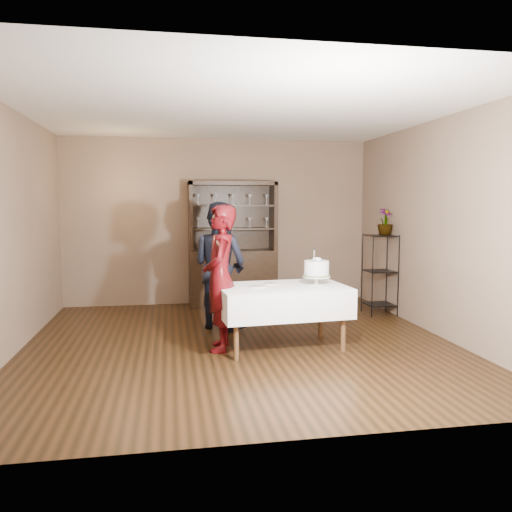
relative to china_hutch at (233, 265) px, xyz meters
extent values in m
plane|color=black|center=(-0.20, -2.25, -0.66)|extent=(5.00, 5.00, 0.00)
plane|color=silver|center=(-0.20, -2.25, 2.04)|extent=(5.00, 5.00, 0.00)
cube|color=brown|center=(-0.20, 0.25, 0.69)|extent=(5.00, 0.02, 2.70)
cube|color=brown|center=(-2.70, -2.25, 0.69)|extent=(0.02, 5.00, 2.70)
cube|color=brown|center=(2.30, -2.25, 0.69)|extent=(0.02, 5.00, 2.70)
cube|color=black|center=(0.00, -0.01, -0.21)|extent=(1.40, 0.48, 0.90)
cube|color=black|center=(0.00, 0.21, 0.79)|extent=(1.40, 0.03, 1.10)
cube|color=black|center=(0.00, -0.01, 1.31)|extent=(1.40, 0.48, 0.06)
cube|color=black|center=(0.00, -0.01, 0.59)|extent=(1.28, 0.42, 0.02)
cube|color=black|center=(0.00, -0.01, 0.96)|extent=(1.28, 0.42, 0.02)
cylinder|color=black|center=(1.88, -1.25, -0.06)|extent=(0.02, 0.02, 1.20)
cylinder|color=black|center=(2.28, -1.25, -0.06)|extent=(0.02, 0.02, 1.20)
cylinder|color=black|center=(1.88, -0.85, -0.06)|extent=(0.02, 0.02, 1.20)
cylinder|color=black|center=(2.28, -0.85, -0.06)|extent=(0.02, 0.02, 1.20)
cube|color=black|center=(2.08, -1.05, -0.51)|extent=(0.40, 0.40, 0.02)
cube|color=black|center=(2.08, -1.05, -0.01)|extent=(0.40, 0.40, 0.01)
cube|color=black|center=(2.08, -1.05, 0.52)|extent=(0.40, 0.40, 0.02)
cube|color=white|center=(0.25, -2.52, -0.11)|extent=(1.51, 1.00, 0.33)
cylinder|color=#4D321C|center=(-0.33, -2.90, -0.32)|extent=(0.06, 0.06, 0.68)
cylinder|color=#4D321C|center=(0.88, -2.80, -0.32)|extent=(0.06, 0.06, 0.68)
cylinder|color=#4D321C|center=(-0.39, -2.23, -0.32)|extent=(0.06, 0.06, 0.68)
cylinder|color=#4D321C|center=(0.83, -2.14, -0.32)|extent=(0.06, 0.06, 0.68)
imported|color=#3A050C|center=(-0.45, -2.47, 0.16)|extent=(0.47, 0.65, 1.64)
imported|color=black|center=(-0.36, -1.46, 0.17)|extent=(1.02, 1.03, 1.67)
cylinder|color=beige|center=(0.66, -2.50, 0.06)|extent=(0.18, 0.18, 0.01)
cylinder|color=beige|center=(0.66, -2.50, 0.10)|extent=(0.04, 0.04, 0.09)
cylinder|color=beige|center=(0.66, -2.50, 0.15)|extent=(0.32, 0.32, 0.01)
cylinder|color=#537337|center=(0.66, -2.50, 0.16)|extent=(0.31, 0.31, 0.02)
cylinder|color=white|center=(0.66, -2.50, 0.24)|extent=(0.37, 0.37, 0.18)
sphere|color=#6289D2|center=(0.68, -2.50, 0.34)|extent=(0.02, 0.02, 0.02)
cube|color=silver|center=(0.62, -2.52, 0.39)|extent=(0.02, 0.02, 0.12)
cube|color=black|center=(0.62, -2.52, 0.47)|extent=(0.02, 0.02, 0.05)
cylinder|color=beige|center=(-0.05, -2.55, 0.06)|extent=(0.21, 0.21, 0.01)
cylinder|color=beige|center=(0.14, -2.38, 0.06)|extent=(0.19, 0.19, 0.01)
imported|color=#537337|center=(2.12, -1.09, 0.72)|extent=(0.29, 0.29, 0.40)
camera|label=1|loc=(-1.01, -7.99, 0.99)|focal=35.00mm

